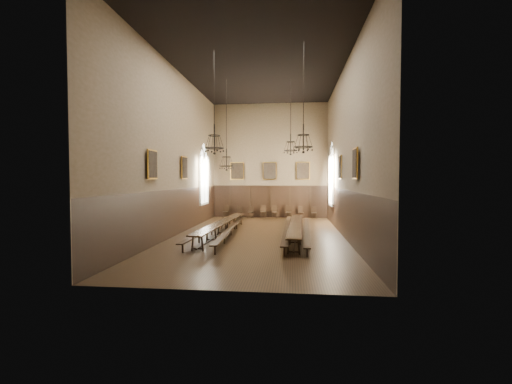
% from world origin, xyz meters
% --- Properties ---
extents(floor, '(9.00, 18.00, 0.02)m').
position_xyz_m(floor, '(0.00, 0.00, -0.01)').
color(floor, black).
rests_on(floor, ground).
extents(ceiling, '(9.00, 18.00, 0.02)m').
position_xyz_m(ceiling, '(0.00, 0.00, 9.01)').
color(ceiling, black).
rests_on(ceiling, ground).
extents(wall_back, '(9.00, 0.02, 9.00)m').
position_xyz_m(wall_back, '(0.00, 9.01, 4.50)').
color(wall_back, '#756048').
rests_on(wall_back, ground).
extents(wall_front, '(9.00, 0.02, 9.00)m').
position_xyz_m(wall_front, '(0.00, -9.01, 4.50)').
color(wall_front, '#756048').
rests_on(wall_front, ground).
extents(wall_left, '(0.02, 18.00, 9.00)m').
position_xyz_m(wall_left, '(-4.51, 0.00, 4.50)').
color(wall_left, '#756048').
rests_on(wall_left, ground).
extents(wall_right, '(0.02, 18.00, 9.00)m').
position_xyz_m(wall_right, '(4.51, 0.00, 4.50)').
color(wall_right, '#756048').
rests_on(wall_right, ground).
extents(wainscot_panelling, '(9.00, 18.00, 2.50)m').
position_xyz_m(wainscot_panelling, '(0.00, 0.00, 1.25)').
color(wainscot_panelling, black).
rests_on(wainscot_panelling, floor).
extents(table_left, '(1.07, 9.46, 0.74)m').
position_xyz_m(table_left, '(-2.01, 0.18, 0.37)').
color(table_left, black).
rests_on(table_left, floor).
extents(table_right, '(0.95, 9.20, 0.72)m').
position_xyz_m(table_right, '(1.99, -0.13, 0.36)').
color(table_right, black).
rests_on(table_right, floor).
extents(bench_left_outer, '(0.66, 9.75, 0.44)m').
position_xyz_m(bench_left_outer, '(-2.57, 0.08, 0.28)').
color(bench_left_outer, black).
rests_on(bench_left_outer, floor).
extents(bench_left_inner, '(0.71, 10.27, 0.46)m').
position_xyz_m(bench_left_inner, '(-1.49, 0.05, 0.29)').
color(bench_left_inner, black).
rests_on(bench_left_inner, floor).
extents(bench_right_inner, '(0.44, 10.65, 0.48)m').
position_xyz_m(bench_right_inner, '(1.54, 0.24, 0.30)').
color(bench_right_inner, black).
rests_on(bench_right_inner, floor).
extents(bench_right_outer, '(0.63, 9.73, 0.44)m').
position_xyz_m(bench_right_outer, '(2.53, -0.22, 0.28)').
color(bench_right_outer, black).
rests_on(bench_right_outer, floor).
extents(chair_0, '(0.52, 0.52, 0.98)m').
position_xyz_m(chair_0, '(-3.43, 8.47, 0.30)').
color(chair_0, black).
rests_on(chair_0, floor).
extents(chair_1, '(0.42, 0.42, 0.92)m').
position_xyz_m(chair_1, '(-2.38, 8.52, 0.28)').
color(chair_1, black).
rests_on(chair_1, floor).
extents(chair_2, '(0.47, 0.47, 0.89)m').
position_xyz_m(chair_2, '(-1.49, 8.48, 0.27)').
color(chair_2, black).
rests_on(chair_2, floor).
extents(chair_3, '(0.49, 0.49, 1.00)m').
position_xyz_m(chair_3, '(-0.47, 8.60, 0.30)').
color(chair_3, black).
rests_on(chair_3, floor).
extents(chair_4, '(0.46, 0.46, 0.96)m').
position_xyz_m(chair_4, '(0.40, 8.58, 0.29)').
color(chair_4, black).
rests_on(chair_4, floor).
extents(chair_5, '(0.44, 0.44, 0.97)m').
position_xyz_m(chair_5, '(1.49, 8.51, 0.29)').
color(chair_5, black).
rests_on(chair_5, floor).
extents(chair_6, '(0.47, 0.47, 0.94)m').
position_xyz_m(chair_6, '(2.46, 8.60, 0.28)').
color(chair_6, black).
rests_on(chair_6, floor).
extents(chair_7, '(0.42, 0.42, 0.89)m').
position_xyz_m(chair_7, '(3.47, 8.59, 0.27)').
color(chair_7, black).
rests_on(chair_7, floor).
extents(chandelier_back_left, '(0.85, 0.85, 5.32)m').
position_xyz_m(chandelier_back_left, '(-2.16, 2.19, 4.19)').
color(chandelier_back_left, black).
rests_on(chandelier_back_left, ceiling).
extents(chandelier_back_right, '(0.80, 0.80, 4.39)m').
position_xyz_m(chandelier_back_right, '(1.67, 2.47, 5.06)').
color(chandelier_back_right, black).
rests_on(chandelier_back_right, ceiling).
extents(chandelier_front_left, '(0.90, 0.90, 4.67)m').
position_xyz_m(chandelier_front_left, '(-1.83, -2.42, 4.79)').
color(chandelier_front_left, black).
rests_on(chandelier_front_left, ceiling).
extents(chandelier_front_right, '(0.81, 0.81, 4.70)m').
position_xyz_m(chandelier_front_right, '(2.26, -2.98, 4.77)').
color(chandelier_front_right, black).
rests_on(chandelier_front_right, ceiling).
extents(portrait_back_0, '(1.10, 0.12, 1.40)m').
position_xyz_m(portrait_back_0, '(-2.60, 8.88, 3.70)').
color(portrait_back_0, '#C18B2E').
rests_on(portrait_back_0, wall_back).
extents(portrait_back_1, '(1.10, 0.12, 1.40)m').
position_xyz_m(portrait_back_1, '(0.00, 8.88, 3.70)').
color(portrait_back_1, '#C18B2E').
rests_on(portrait_back_1, wall_back).
extents(portrait_back_2, '(1.10, 0.12, 1.40)m').
position_xyz_m(portrait_back_2, '(2.60, 8.88, 3.70)').
color(portrait_back_2, '#C18B2E').
rests_on(portrait_back_2, wall_back).
extents(portrait_left_0, '(0.12, 1.00, 1.30)m').
position_xyz_m(portrait_left_0, '(-4.38, 1.00, 3.70)').
color(portrait_left_0, '#C18B2E').
rests_on(portrait_left_0, wall_left).
extents(portrait_left_1, '(0.12, 1.00, 1.30)m').
position_xyz_m(portrait_left_1, '(-4.38, -3.50, 3.70)').
color(portrait_left_1, '#C18B2E').
rests_on(portrait_left_1, wall_left).
extents(portrait_right_0, '(0.12, 1.00, 1.30)m').
position_xyz_m(portrait_right_0, '(4.38, 1.00, 3.70)').
color(portrait_right_0, '#C18B2E').
rests_on(portrait_right_0, wall_right).
extents(portrait_right_1, '(0.12, 1.00, 1.30)m').
position_xyz_m(portrait_right_1, '(4.38, -3.50, 3.70)').
color(portrait_right_1, '#C18B2E').
rests_on(portrait_right_1, wall_right).
extents(window_right, '(0.20, 2.20, 4.60)m').
position_xyz_m(window_right, '(4.43, 5.50, 3.40)').
color(window_right, white).
rests_on(window_right, wall_right).
extents(window_left, '(0.20, 2.20, 4.60)m').
position_xyz_m(window_left, '(-4.43, 5.50, 3.40)').
color(window_left, white).
rests_on(window_left, wall_left).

